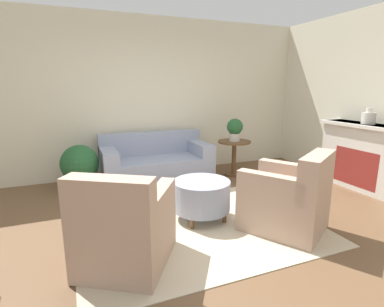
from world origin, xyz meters
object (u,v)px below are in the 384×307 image
at_px(side_table, 234,152).
at_px(potted_plant_on_side_table, 235,129).
at_px(armchair_left, 125,229).
at_px(potted_plant_floor, 80,166).
at_px(armchair_right, 288,200).
at_px(ottoman_table, 201,195).
at_px(vase_mantel_near, 369,118).
at_px(couch, 156,163).

xyz_separation_m(side_table, potted_plant_on_side_table, (0.00, -0.00, 0.42)).
distance_m(armchair_left, potted_plant_floor, 2.28).
distance_m(armchair_right, potted_plant_on_side_table, 2.23).
bearing_deg(ottoman_table, potted_plant_on_side_table, 48.53).
bearing_deg(potted_plant_on_side_table, armchair_left, -137.94).
height_order(armchair_left, vase_mantel_near, vase_mantel_near).
relative_size(vase_mantel_near, potted_plant_floor, 0.33).
xyz_separation_m(armchair_left, potted_plant_floor, (-0.29, 2.26, 0.05)).
height_order(couch, armchair_right, armchair_right).
bearing_deg(armchair_left, vase_mantel_near, 10.15).
height_order(ottoman_table, potted_plant_on_side_table, potted_plant_on_side_table).
height_order(armchair_left, armchair_right, same).
bearing_deg(ottoman_table, potted_plant_floor, 129.08).
height_order(armchair_right, potted_plant_floor, armchair_right).
bearing_deg(armchair_right, potted_plant_on_side_table, 76.12).
height_order(ottoman_table, side_table, side_table).
height_order(side_table, vase_mantel_near, vase_mantel_near).
relative_size(armchair_left, vase_mantel_near, 4.55).
bearing_deg(side_table, armchair_right, -103.88).
distance_m(couch, armchair_right, 2.54).
height_order(couch, potted_plant_on_side_table, potted_plant_on_side_table).
bearing_deg(armchair_right, side_table, 76.12).
relative_size(couch, side_table, 2.87).
bearing_deg(couch, potted_plant_floor, -174.21).
distance_m(armchair_left, ottoman_table, 1.21).
height_order(couch, vase_mantel_near, vase_mantel_near).
bearing_deg(potted_plant_floor, armchair_left, -82.73).
bearing_deg(armchair_right, couch, 109.99).
distance_m(couch, armchair_left, 2.57).
relative_size(armchair_right, side_table, 1.72).
bearing_deg(vase_mantel_near, armchair_right, -161.17).
bearing_deg(ottoman_table, couch, 92.87).
height_order(side_table, potted_plant_on_side_table, potted_plant_on_side_table).
xyz_separation_m(side_table, vase_mantel_near, (1.48, -1.42, 0.69)).
relative_size(armchair_left, armchair_right, 1.00).
height_order(armchair_left, side_table, armchair_left).
relative_size(couch, potted_plant_on_side_table, 4.56).
bearing_deg(potted_plant_floor, side_table, -3.40).
height_order(armchair_right, vase_mantel_near, vase_mantel_near).
relative_size(potted_plant_on_side_table, potted_plant_floor, 0.55).
height_order(couch, potted_plant_floor, couch).
xyz_separation_m(armchair_left, armchair_right, (1.82, 0.00, 0.00)).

